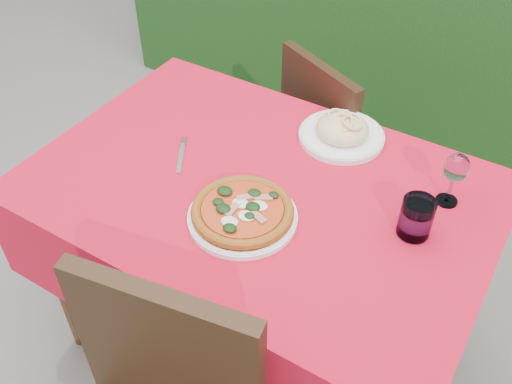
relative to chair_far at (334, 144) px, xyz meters
The scene contains 8 objects.
ground 0.77m from the chair_far, 86.62° to the right, with size 60.00×60.00×0.00m, color #65605C.
dining_table 0.60m from the chair_far, 86.62° to the right, with size 1.26×0.86×0.75m.
chair_far is the anchor object (origin of this frame).
pizza_plate 0.79m from the chair_far, 84.59° to the right, with size 0.33×0.33×0.05m.
pasta_plate 0.43m from the chair_far, 64.59° to the right, with size 0.26×0.26×0.07m.
water_glass 0.78m from the chair_far, 50.24° to the right, with size 0.08×0.08×0.11m.
wine_glass 0.73m from the chair_far, 38.44° to the right, with size 0.06×0.06×0.16m.
fork 0.71m from the chair_far, 109.27° to the right, with size 0.02×0.18×0.00m, color silver.
Camera 1 is at (0.60, -1.00, 1.79)m, focal length 40.00 mm.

